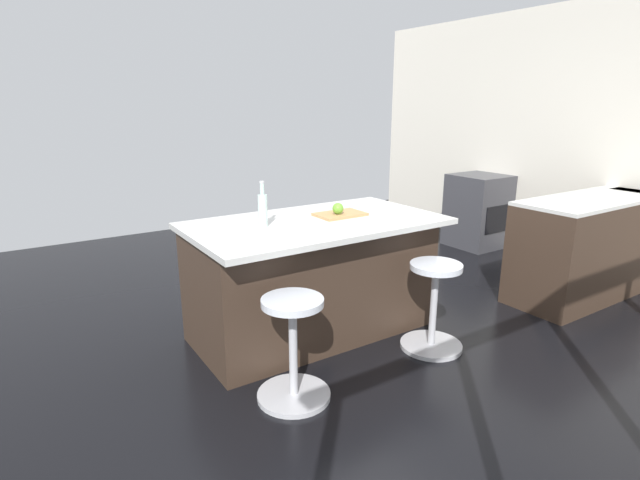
{
  "coord_description": "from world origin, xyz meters",
  "views": [
    {
      "loc": [
        2.25,
        2.85,
        1.7
      ],
      "look_at": [
        0.4,
        0.02,
        0.75
      ],
      "focal_mm": 27.55,
      "sensor_mm": 36.0,
      "label": 1
    }
  ],
  "objects_px": {
    "cutting_board": "(340,214)",
    "stool_middle": "(293,352)",
    "oven_range": "(478,211)",
    "kitchen_island": "(313,276)",
    "stool_by_window": "(433,309)",
    "water_bottle": "(263,209)",
    "apple_green": "(338,208)"
  },
  "relations": [
    {
      "from": "oven_range",
      "to": "stool_by_window",
      "type": "relative_size",
      "value": 1.38
    },
    {
      "from": "oven_range",
      "to": "stool_middle",
      "type": "height_order",
      "value": "oven_range"
    },
    {
      "from": "oven_range",
      "to": "stool_by_window",
      "type": "bearing_deg",
      "value": 33.83
    },
    {
      "from": "stool_by_window",
      "to": "cutting_board",
      "type": "xyz_separation_m",
      "value": [
        0.33,
        -0.68,
        0.6
      ]
    },
    {
      "from": "stool_by_window",
      "to": "water_bottle",
      "type": "xyz_separation_m",
      "value": [
        0.97,
        -0.69,
        0.71
      ]
    },
    {
      "from": "stool_by_window",
      "to": "apple_green",
      "type": "xyz_separation_m",
      "value": [
        0.37,
        -0.66,
        0.65
      ]
    },
    {
      "from": "stool_middle",
      "to": "apple_green",
      "type": "xyz_separation_m",
      "value": [
        -0.78,
        -0.66,
        0.65
      ]
    },
    {
      "from": "stool_middle",
      "to": "cutting_board",
      "type": "bearing_deg",
      "value": -140.02
    },
    {
      "from": "apple_green",
      "to": "water_bottle",
      "type": "distance_m",
      "value": 0.61
    },
    {
      "from": "stool_middle",
      "to": "kitchen_island",
      "type": "bearing_deg",
      "value": -129.77
    },
    {
      "from": "cutting_board",
      "to": "water_bottle",
      "type": "height_order",
      "value": "water_bottle"
    },
    {
      "from": "stool_by_window",
      "to": "stool_middle",
      "type": "relative_size",
      "value": 1.0
    },
    {
      "from": "kitchen_island",
      "to": "water_bottle",
      "type": "distance_m",
      "value": 0.69
    },
    {
      "from": "stool_middle",
      "to": "water_bottle",
      "type": "distance_m",
      "value": 1.01
    },
    {
      "from": "cutting_board",
      "to": "stool_middle",
      "type": "bearing_deg",
      "value": 39.98
    },
    {
      "from": "stool_by_window",
      "to": "cutting_board",
      "type": "bearing_deg",
      "value": -63.71
    },
    {
      "from": "apple_green",
      "to": "water_bottle",
      "type": "bearing_deg",
      "value": -2.91
    },
    {
      "from": "stool_middle",
      "to": "cutting_board",
      "type": "xyz_separation_m",
      "value": [
        -0.81,
        -0.68,
        0.6
      ]
    },
    {
      "from": "water_bottle",
      "to": "oven_range",
      "type": "bearing_deg",
      "value": -164.88
    },
    {
      "from": "stool_by_window",
      "to": "apple_green",
      "type": "height_order",
      "value": "apple_green"
    },
    {
      "from": "kitchen_island",
      "to": "stool_by_window",
      "type": "bearing_deg",
      "value": 129.77
    },
    {
      "from": "stool_by_window",
      "to": "apple_green",
      "type": "distance_m",
      "value": 1.0
    },
    {
      "from": "apple_green",
      "to": "stool_middle",
      "type": "bearing_deg",
      "value": 40.36
    },
    {
      "from": "cutting_board",
      "to": "apple_green",
      "type": "bearing_deg",
      "value": 29.79
    },
    {
      "from": "stool_middle",
      "to": "cutting_board",
      "type": "height_order",
      "value": "cutting_board"
    },
    {
      "from": "cutting_board",
      "to": "stool_by_window",
      "type": "bearing_deg",
      "value": 116.29
    },
    {
      "from": "stool_middle",
      "to": "apple_green",
      "type": "bearing_deg",
      "value": -139.64
    },
    {
      "from": "oven_range",
      "to": "kitchen_island",
      "type": "distance_m",
      "value": 3.09
    },
    {
      "from": "oven_range",
      "to": "apple_green",
      "type": "height_order",
      "value": "apple_green"
    },
    {
      "from": "kitchen_island",
      "to": "stool_by_window",
      "type": "height_order",
      "value": "kitchen_island"
    },
    {
      "from": "stool_middle",
      "to": "water_bottle",
      "type": "bearing_deg",
      "value": -104.15
    },
    {
      "from": "kitchen_island",
      "to": "stool_by_window",
      "type": "distance_m",
      "value": 0.91
    }
  ]
}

